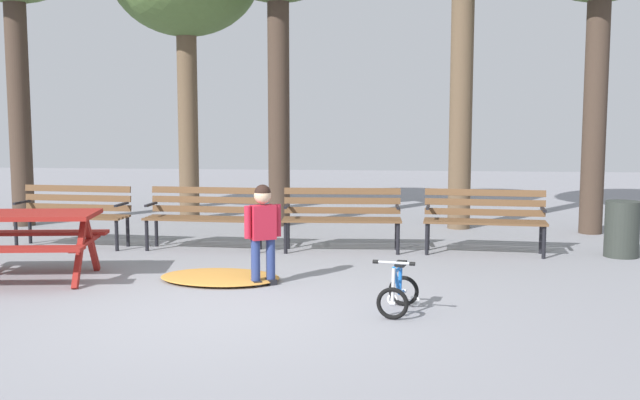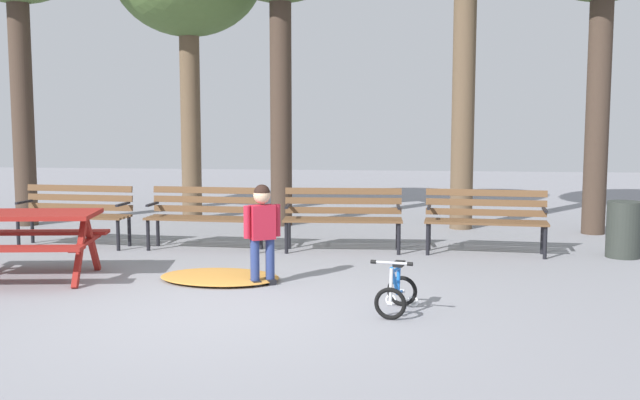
# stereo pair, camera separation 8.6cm
# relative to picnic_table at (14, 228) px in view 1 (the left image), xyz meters

# --- Properties ---
(ground) EXTENTS (36.00, 36.00, 0.00)m
(ground) POSITION_rel_picnic_table_xyz_m (2.59, -1.06, -0.59)
(ground) COLOR gray
(picnic_table) EXTENTS (1.97, 1.59, 0.79)m
(picnic_table) POSITION_rel_picnic_table_xyz_m (0.00, 0.00, 0.00)
(picnic_table) COLOR maroon
(picnic_table) RESTS_ON ground
(park_bench_far_left) EXTENTS (1.63, 0.57, 0.85)m
(park_bench_far_left) POSITION_rel_picnic_table_xyz_m (-0.26, 2.18, -0.08)
(park_bench_far_left) COLOR brown
(park_bench_far_left) RESTS_ON ground
(park_bench_left) EXTENTS (1.62, 0.54, 0.85)m
(park_bench_left) POSITION_rel_picnic_table_xyz_m (1.64, 2.13, -0.08)
(park_bench_left) COLOR brown
(park_bench_left) RESTS_ON ground
(park_bench_right) EXTENTS (1.62, 0.54, 0.85)m
(park_bench_right) POSITION_rel_picnic_table_xyz_m (3.53, 2.20, -0.08)
(park_bench_right) COLOR brown
(park_bench_right) RESTS_ON ground
(park_bench_far_right) EXTENTS (1.63, 0.58, 0.85)m
(park_bench_far_right) POSITION_rel_picnic_table_xyz_m (5.44, 2.20, -0.08)
(park_bench_far_right) COLOR brown
(park_bench_far_right) RESTS_ON ground
(child_standing) EXTENTS (0.37, 0.27, 1.11)m
(child_standing) POSITION_rel_picnic_table_xyz_m (2.82, 0.03, 0.06)
(child_standing) COLOR navy
(child_standing) RESTS_ON ground
(kids_bicycle) EXTENTS (0.46, 0.61, 0.54)m
(kids_bicycle) POSITION_rel_picnic_table_xyz_m (4.29, -0.99, -0.39)
(kids_bicycle) COLOR black
(kids_bicycle) RESTS_ON ground
(leaf_pile) EXTENTS (1.45, 1.08, 0.07)m
(leaf_pile) POSITION_rel_picnic_table_xyz_m (2.29, 0.22, -0.56)
(leaf_pile) COLOR #C68438
(leaf_pile) RESTS_ON ground
(trash_bin) EXTENTS (0.44, 0.44, 0.73)m
(trash_bin) POSITION_rel_picnic_table_xyz_m (7.20, 2.13, -0.23)
(trash_bin) COLOR #2D332D
(trash_bin) RESTS_ON ground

